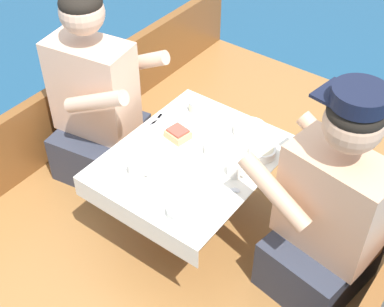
% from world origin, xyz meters
% --- Properties ---
extents(ground_plane, '(60.00, 60.00, 0.00)m').
position_xyz_m(ground_plane, '(0.00, 0.00, 0.00)').
color(ground_plane, navy).
extents(boat_deck, '(1.89, 2.95, 0.35)m').
position_xyz_m(boat_deck, '(0.00, 0.00, 0.17)').
color(boat_deck, '#9E6B38').
rests_on(boat_deck, ground_plane).
extents(gunwale_port, '(0.06, 2.95, 0.40)m').
position_xyz_m(gunwale_port, '(-0.91, 0.00, 0.55)').
color(gunwale_port, brown).
rests_on(gunwale_port, boat_deck).
extents(cockpit_table, '(0.65, 0.80, 0.42)m').
position_xyz_m(cockpit_table, '(0.00, -0.06, 0.73)').
color(cockpit_table, '#B2B2B7').
rests_on(cockpit_table, boat_deck).
extents(person_port, '(0.57, 0.51, 1.00)m').
position_xyz_m(person_port, '(-0.62, -0.01, 0.75)').
color(person_port, '#333847').
rests_on(person_port, boat_deck).
extents(person_starboard, '(0.57, 0.51, 1.01)m').
position_xyz_m(person_starboard, '(0.62, 0.01, 0.76)').
color(person_starboard, '#333847').
rests_on(person_starboard, boat_deck).
extents(plate_sandwich, '(0.18, 0.18, 0.01)m').
position_xyz_m(plate_sandwich, '(-0.12, -0.00, 0.78)').
color(plate_sandwich, white).
rests_on(plate_sandwich, cockpit_table).
extents(plate_bread, '(0.20, 0.20, 0.01)m').
position_xyz_m(plate_bread, '(0.07, -0.16, 0.78)').
color(plate_bread, white).
rests_on(plate_bread, cockpit_table).
extents(sandwich, '(0.11, 0.10, 0.05)m').
position_xyz_m(sandwich, '(-0.12, -0.00, 0.80)').
color(sandwich, tan).
rests_on(sandwich, plate_sandwich).
extents(bowl_port_near, '(0.12, 0.12, 0.04)m').
position_xyz_m(bowl_port_near, '(0.24, 0.14, 0.80)').
color(bowl_port_near, white).
rests_on(bowl_port_near, cockpit_table).
extents(bowl_starboard_near, '(0.13, 0.13, 0.04)m').
position_xyz_m(bowl_starboard_near, '(0.17, -0.35, 0.80)').
color(bowl_starboard_near, white).
rests_on(bowl_starboard_near, cockpit_table).
extents(bowl_center_far, '(0.14, 0.14, 0.04)m').
position_xyz_m(bowl_center_far, '(0.08, 0.04, 0.80)').
color(bowl_center_far, white).
rests_on(bowl_center_far, cockpit_table).
extents(bowl_port_far, '(0.15, 0.15, 0.04)m').
position_xyz_m(bowl_port_far, '(0.12, 0.23, 0.80)').
color(bowl_port_far, white).
rests_on(bowl_port_far, cockpit_table).
extents(coffee_cup_port, '(0.09, 0.06, 0.06)m').
position_xyz_m(coffee_cup_port, '(0.21, -0.04, 0.81)').
color(coffee_cup_port, white).
rests_on(coffee_cup_port, cockpit_table).
extents(coffee_cup_starboard, '(0.10, 0.07, 0.06)m').
position_xyz_m(coffee_cup_starboard, '(-0.12, -0.28, 0.81)').
color(coffee_cup_starboard, white).
rests_on(coffee_cup_starboard, cockpit_table).
extents(tin_can, '(0.07, 0.07, 0.05)m').
position_xyz_m(tin_can, '(-0.18, 0.22, 0.80)').
color(tin_can, silver).
rests_on(tin_can, cockpit_table).
extents(utensil_spoon_center, '(0.16, 0.09, 0.01)m').
position_xyz_m(utensil_spoon_center, '(0.23, -0.13, 0.78)').
color(utensil_spoon_center, silver).
rests_on(utensil_spoon_center, cockpit_table).
extents(utensil_knife_port, '(0.17, 0.01, 0.00)m').
position_xyz_m(utensil_knife_port, '(-0.08, 0.23, 0.77)').
color(utensil_knife_port, silver).
rests_on(utensil_knife_port, cockpit_table).
extents(utensil_knife_starboard, '(0.13, 0.12, 0.00)m').
position_xyz_m(utensil_knife_starboard, '(-0.16, -0.38, 0.77)').
color(utensil_knife_starboard, silver).
rests_on(utensil_knife_starboard, cockpit_table).
extents(utensil_fork_starboard, '(0.04, 0.17, 0.00)m').
position_xyz_m(utensil_fork_starboard, '(-0.29, 0.03, 0.77)').
color(utensil_fork_starboard, silver).
rests_on(utensil_fork_starboard, cockpit_table).
extents(utensil_spoon_starboard, '(0.07, 0.17, 0.01)m').
position_xyz_m(utensil_spoon_starboard, '(-0.27, 0.09, 0.78)').
color(utensil_spoon_starboard, silver).
rests_on(utensil_spoon_starboard, cockpit_table).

